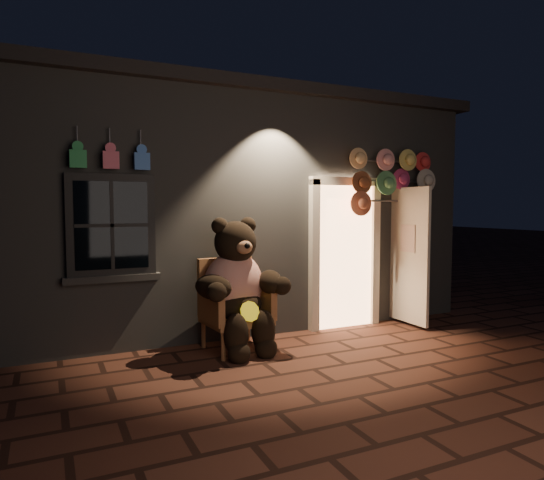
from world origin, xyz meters
TOP-DOWN VIEW (x-y plane):
  - ground at (0.00, 0.00)m, footprint 60.00×60.00m
  - shop_building at (0.00, 3.99)m, footprint 7.30×5.95m
  - wicker_armchair at (-0.52, 1.12)m, footprint 0.83×0.76m
  - teddy_bear at (-0.51, 0.97)m, footprint 1.21×0.98m
  - hat_rack at (2.04, 1.28)m, footprint 1.50×0.22m

SIDE VIEW (x-z plane):
  - ground at x=0.00m, z-range 0.00..0.00m
  - wicker_armchair at x=-0.52m, z-range 0.00..1.12m
  - teddy_bear at x=-0.51m, z-range -0.04..1.63m
  - shop_building at x=0.00m, z-range -0.02..3.49m
  - hat_rack at x=2.04m, z-range 0.89..3.54m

